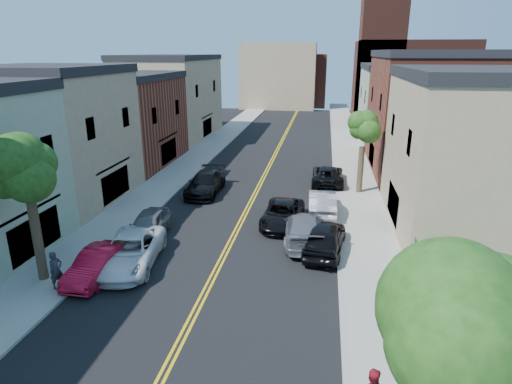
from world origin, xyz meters
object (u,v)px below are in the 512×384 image
at_px(white_pickup, 130,251).
at_px(black_car_left, 206,183).
at_px(grey_car_left, 149,225).
at_px(grey_car_right, 304,229).
at_px(black_car_right, 325,238).
at_px(dark_car_right_far, 328,175).
at_px(black_suv_lane, 283,214).
at_px(pedestrian_left, 56,270).
at_px(red_sedan, 97,264).
at_px(silver_car_right, 322,203).

xyz_separation_m(white_pickup, black_car_left, (0.66, 12.07, 0.02)).
height_order(white_pickup, grey_car_left, white_pickup).
relative_size(grey_car_right, black_car_right, 1.12).
distance_m(dark_car_right_far, black_suv_lane, 9.86).
relative_size(grey_car_right, black_suv_lane, 1.08).
height_order(grey_car_right, black_suv_lane, grey_car_right).
bearing_deg(black_suv_lane, pedestrian_left, -132.31).
relative_size(red_sedan, black_suv_lane, 0.83).
bearing_deg(dark_car_right_far, black_suv_lane, 73.43).
height_order(white_pickup, dark_car_right_far, white_pickup).
bearing_deg(black_car_left, black_suv_lane, -40.59).
bearing_deg(white_pickup, silver_car_right, 35.48).
relative_size(white_pickup, dark_car_right_far, 1.06).
bearing_deg(white_pickup, pedestrian_left, -135.86).
height_order(black_car_right, black_suv_lane, black_car_right).
bearing_deg(silver_car_right, red_sedan, 41.73).
relative_size(grey_car_right, dark_car_right_far, 1.03).
relative_size(black_car_right, black_suv_lane, 0.96).
distance_m(black_car_left, dark_car_right_far, 10.13).
height_order(black_car_left, dark_car_right_far, black_car_left).
distance_m(red_sedan, grey_car_left, 4.90).
xyz_separation_m(grey_car_left, pedestrian_left, (-1.82, -6.27, 0.25)).
bearing_deg(red_sedan, black_car_left, 84.49).
height_order(black_car_right, dark_car_right_far, black_car_right).
bearing_deg(white_pickup, grey_car_left, 89.54).
xyz_separation_m(white_pickup, pedestrian_left, (-2.24, -2.84, 0.24)).
xyz_separation_m(red_sedan, pedestrian_left, (-1.20, -1.41, 0.33)).
bearing_deg(red_sedan, white_pickup, 55.57).
bearing_deg(grey_car_left, red_sedan, -102.64).
xyz_separation_m(red_sedan, silver_car_right, (10.59, 10.35, 0.11)).
distance_m(white_pickup, black_car_right, 10.27).
relative_size(black_car_left, grey_car_right, 1.01).
xyz_separation_m(red_sedan, dark_car_right_far, (11.00, 17.52, 0.04)).
xyz_separation_m(black_car_left, silver_car_right, (8.89, -3.16, 0.00)).
xyz_separation_m(white_pickup, black_car_right, (9.79, 3.10, 0.06)).
height_order(silver_car_right, pedestrian_left, pedestrian_left).
xyz_separation_m(red_sedan, black_car_right, (10.83, 4.53, 0.14)).
relative_size(black_car_left, black_suv_lane, 1.09).
distance_m(dark_car_right_far, pedestrian_left, 22.52).
xyz_separation_m(black_car_left, grey_car_right, (7.93, -7.81, -0.01)).
distance_m(red_sedan, pedestrian_left, 1.88).
xyz_separation_m(red_sedan, grey_car_left, (0.62, 4.86, 0.08)).
bearing_deg(pedestrian_left, red_sedan, -19.05).
distance_m(grey_car_left, black_car_right, 10.22).
height_order(silver_car_right, dark_car_right_far, silver_car_right).
relative_size(red_sedan, black_car_right, 0.86).
height_order(grey_car_left, black_suv_lane, grey_car_left).
height_order(black_car_right, silver_car_right, black_car_right).
xyz_separation_m(silver_car_right, black_suv_lane, (-2.40, -2.27, -0.10)).
distance_m(grey_car_right, black_suv_lane, 2.78).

